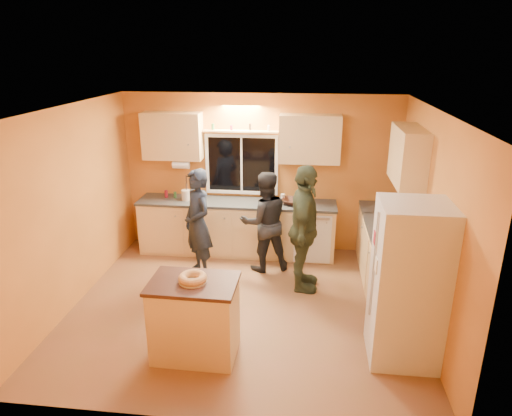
# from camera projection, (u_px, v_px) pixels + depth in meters

# --- Properties ---
(ground) EXTENTS (4.50, 4.50, 0.00)m
(ground) POSITION_uv_depth(u_px,v_px,m) (243.00, 306.00, 6.10)
(ground) COLOR brown
(ground) RESTS_ON ground
(room_shell) EXTENTS (4.54, 4.04, 2.61)m
(room_shell) POSITION_uv_depth(u_px,v_px,m) (256.00, 182.00, 5.93)
(room_shell) COLOR orange
(room_shell) RESTS_ON ground
(back_counter) EXTENTS (4.23, 0.62, 0.90)m
(back_counter) POSITION_uv_depth(u_px,v_px,m) (259.00, 228.00, 7.54)
(back_counter) COLOR #DABC72
(back_counter) RESTS_ON ground
(right_counter) EXTENTS (0.62, 1.84, 0.90)m
(right_counter) POSITION_uv_depth(u_px,v_px,m) (390.00, 267.00, 6.20)
(right_counter) COLOR #DABC72
(right_counter) RESTS_ON ground
(refrigerator) EXTENTS (0.72, 0.70, 1.80)m
(refrigerator) POSITION_uv_depth(u_px,v_px,m) (408.00, 284.00, 4.84)
(refrigerator) COLOR silver
(refrigerator) RESTS_ON ground
(island) EXTENTS (0.95, 0.66, 0.91)m
(island) POSITION_uv_depth(u_px,v_px,m) (195.00, 318.00, 5.01)
(island) COLOR #DABC72
(island) RESTS_ON ground
(bundt_pastry) EXTENTS (0.31, 0.31, 0.09)m
(bundt_pastry) POSITION_uv_depth(u_px,v_px,m) (193.00, 278.00, 4.84)
(bundt_pastry) COLOR tan
(bundt_pastry) RESTS_ON island
(person_left) EXTENTS (0.68, 0.71, 1.64)m
(person_left) POSITION_uv_depth(u_px,v_px,m) (198.00, 224.00, 6.71)
(person_left) COLOR black
(person_left) RESTS_ON ground
(person_center) EXTENTS (0.92, 0.82, 1.56)m
(person_center) POSITION_uv_depth(u_px,v_px,m) (265.00, 222.00, 6.89)
(person_center) COLOR black
(person_center) RESTS_ON ground
(person_right) EXTENTS (0.47, 1.07, 1.81)m
(person_right) POSITION_uv_depth(u_px,v_px,m) (304.00, 229.00, 6.27)
(person_right) COLOR #2A321F
(person_right) RESTS_ON ground
(mixing_bowl) EXTENTS (0.42, 0.42, 0.08)m
(mixing_bowl) POSITION_uv_depth(u_px,v_px,m) (292.00, 201.00, 7.30)
(mixing_bowl) COLOR black
(mixing_bowl) RESTS_ON back_counter
(utensil_crock) EXTENTS (0.14, 0.14, 0.17)m
(utensil_crock) POSITION_uv_depth(u_px,v_px,m) (186.00, 195.00, 7.47)
(utensil_crock) COLOR beige
(utensil_crock) RESTS_ON back_counter
(potted_plant) EXTENTS (0.37, 0.34, 0.33)m
(potted_plant) POSITION_uv_depth(u_px,v_px,m) (411.00, 246.00, 5.36)
(potted_plant) COLOR gray
(potted_plant) RESTS_ON right_counter
(red_box) EXTENTS (0.17, 0.14, 0.07)m
(red_box) POSITION_uv_depth(u_px,v_px,m) (390.00, 215.00, 6.74)
(red_box) COLOR maroon
(red_box) RESTS_ON right_counter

